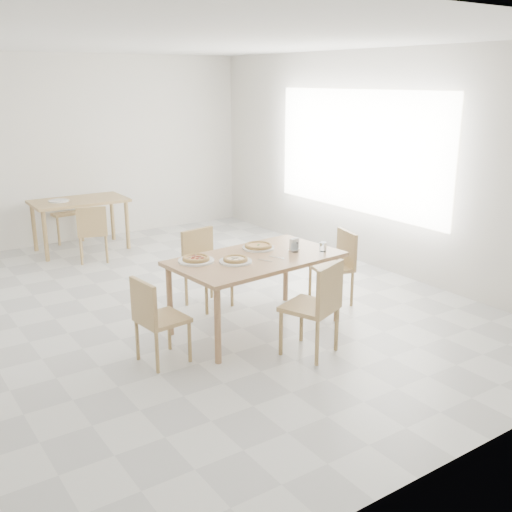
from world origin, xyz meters
TOP-DOWN VIEW (x-y plane):
  - room at (2.98, 0.30)m, footprint 7.28×7.00m
  - main_table at (0.50, -0.94)m, footprint 1.73×1.08m
  - chair_south at (0.61, -1.76)m, footprint 0.57×0.57m
  - chair_north at (0.41, -0.06)m, footprint 0.48×0.48m
  - chair_west at (-0.67, -1.09)m, footprint 0.43×0.43m
  - chair_east at (1.67, -0.84)m, footprint 0.49×0.49m
  - plate_margherita at (0.69, -0.70)m, footprint 0.33×0.33m
  - plate_mushroom at (0.24, -0.98)m, footprint 0.32×0.32m
  - plate_pepperoni at (-0.06, -0.74)m, footprint 0.35×0.35m
  - pizza_margherita at (0.69, -0.70)m, footprint 0.33×0.33m
  - pizza_mushroom at (0.24, -0.98)m, footprint 0.29×0.29m
  - pizza_pepperoni at (-0.06, -0.74)m, footprint 0.33×0.33m
  - tumbler_a at (0.93, -1.01)m, footprint 0.07×0.07m
  - tumbler_b at (1.17, -1.16)m, footprint 0.07×0.07m
  - napkin_holder at (0.95, -0.98)m, footprint 0.12×0.08m
  - fork_a at (0.65, -1.07)m, footprint 0.09×0.16m
  - fork_b at (0.50, -1.10)m, footprint 0.08×0.15m
  - second_table at (0.01, 2.90)m, footprint 1.34×0.78m
  - chair_back_s at (-0.06, 2.19)m, footprint 0.50×0.50m
  - chair_back_n at (-0.05, 3.63)m, footprint 0.49×0.49m
  - plate_empty at (-0.27, 2.94)m, footprint 0.28×0.28m

SIDE VIEW (x-z plane):
  - chair_west at x=-0.67m, z-range 0.06..0.85m
  - chair_back_s at x=-0.06m, z-range 0.06..0.86m
  - chair_east at x=1.67m, z-range 0.07..0.88m
  - chair_north at x=0.41m, z-range 0.07..0.91m
  - chair_south at x=0.61m, z-range 0.07..0.95m
  - chair_back_n at x=-0.05m, z-range 0.07..0.97m
  - second_table at x=0.01m, z-range 0.28..1.03m
  - main_table at x=0.50m, z-range 0.30..1.05m
  - fork_a at x=0.65m, z-range 0.75..0.76m
  - fork_b at x=0.50m, z-range 0.75..0.76m
  - plate_margherita at x=0.69m, z-range 0.75..0.77m
  - plate_mushroom at x=0.24m, z-range 0.75..0.77m
  - plate_pepperoni at x=-0.06m, z-range 0.75..0.77m
  - plate_empty at x=-0.27m, z-range 0.75..0.77m
  - pizza_margherita at x=0.69m, z-range 0.76..0.80m
  - pizza_mushroom at x=0.24m, z-range 0.76..0.80m
  - pizza_pepperoni at x=-0.06m, z-range 0.77..0.80m
  - tumbler_b at x=1.17m, z-range 0.75..0.84m
  - tumbler_a at x=0.93m, z-range 0.75..0.85m
  - napkin_holder at x=0.95m, z-range 0.75..0.88m
  - room at x=2.98m, z-range -2.00..5.00m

